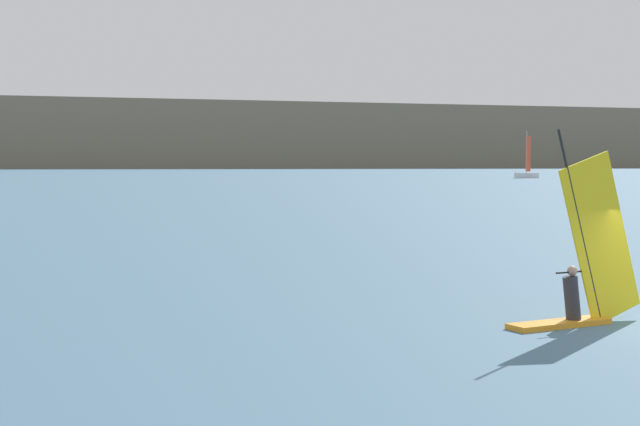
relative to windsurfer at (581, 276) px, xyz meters
name	(u,v)px	position (x,y,z in m)	size (l,w,h in m)	color
windsurfer	(581,276)	(0.00, 0.00, 0.00)	(3.60, 1.20, 4.34)	orange
distant_headland	(311,142)	(212.29, 899.73, 24.96)	(866.48, 427.81, 52.04)	#756B56
small_sailboat	(527,174)	(98.79, 198.97, 0.01)	(2.35, 9.41, 11.96)	white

